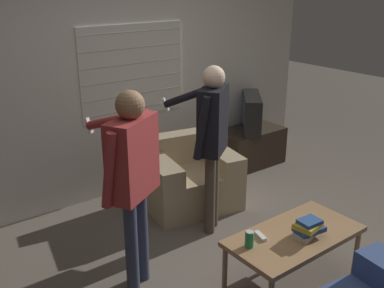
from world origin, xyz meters
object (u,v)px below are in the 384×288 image
Objects in this scene: person_left_standing at (132,168)px; book_stack at (308,228)px; person_right_standing at (211,131)px; spare_remote at (260,236)px; armchair_beige at (188,178)px; coffee_table at (295,239)px; soda_can at (249,239)px; tv at (251,113)px.

person_left_standing reaches higher than book_stack.
spare_remote is (-0.27, -0.92, -0.53)m from person_right_standing.
armchair_beige reaches higher than book_stack.
coffee_table is 0.15m from book_stack.
armchair_beige reaches higher than soda_can.
armchair_beige is at bearing 6.98° from person_left_standing.
person_right_standing reaches higher than spare_remote.
spare_remote is (-0.29, 0.20, -0.06)m from book_stack.
spare_remote is (-0.25, 0.12, 0.06)m from coffee_table.
person_left_standing is at bearing 160.76° from person_right_standing.
coffee_table is 7.91× the size of spare_remote.
soda_can is (-0.40, 0.09, 0.11)m from coffee_table.
tv is (1.45, 1.98, 0.29)m from coffee_table.
book_stack is 0.48m from soda_can.
person_right_standing is at bearing -12.84° from person_left_standing.
armchair_beige reaches higher than spare_remote.
coffee_table is 4.12× the size of book_stack.
spare_remote is (-0.42, -1.47, 0.17)m from armchair_beige.
person_right_standing is 11.72× the size of spare_remote.
soda_can is (-0.45, 0.17, -0.01)m from book_stack.
armchair_beige is 8.37× the size of soda_can.
person_left_standing reaches higher than spare_remote.
spare_remote is at bearing 145.24° from book_stack.
book_stack is (0.05, -0.08, 0.11)m from coffee_table.
book_stack is 2.07× the size of soda_can.
book_stack is (1.02, -0.83, -0.47)m from person_left_standing.
coffee_table is at bearing -11.77° from spare_remote.
spare_remote is at bearing 13.97° from soda_can.
soda_can is 0.93× the size of spare_remote.
person_left_standing is 1.39m from book_stack.
coffee_table is 8.53× the size of soda_can.
armchair_beige is 0.66× the size of person_right_standing.
coffee_table is at bearing 4.11° from tv.
tv is 2.66m from soda_can.
person_left_standing is at bearing 130.71° from soda_can.
coffee_table is 2.47m from tv.
spare_remote is at bearing -142.61° from person_right_standing.
spare_remote is at bearing 84.93° from armchair_beige.
person_right_standing reaches higher than person_left_standing.
person_left_standing is (-2.42, -1.24, 0.30)m from tv.
tv is 2.53m from spare_remote.
person_right_standing is 1.22m from book_stack.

